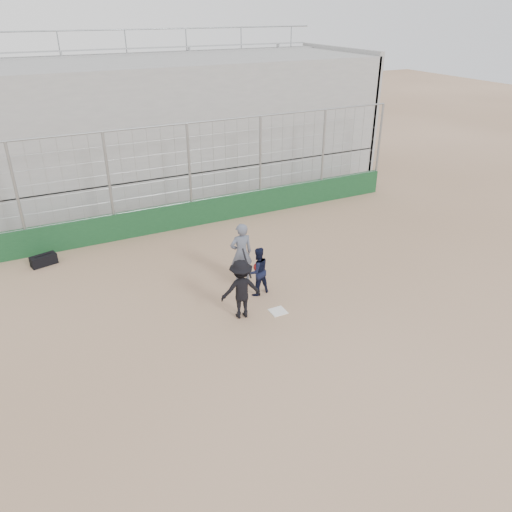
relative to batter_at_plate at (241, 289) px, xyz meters
name	(u,v)px	position (x,y,z in m)	size (l,w,h in m)	color
ground	(278,312)	(1.01, -0.28, -0.87)	(90.00, 90.00, 0.00)	#846147
home_plate	(278,311)	(1.01, -0.28, -0.86)	(0.44, 0.44, 0.02)	white
backstop	(192,202)	(1.01, 6.72, 0.09)	(18.10, 0.25, 4.04)	#12391C
bleachers	(151,127)	(1.01, 11.67, 2.05)	(20.25, 6.70, 6.98)	gray
batter_at_plate	(241,289)	(0.00, 0.00, 0.00)	(1.22, 0.85, 1.89)	black
catcher_crouched	(258,279)	(0.95, 0.85, -0.34)	(0.85, 0.71, 1.06)	black
umpire	(241,256)	(0.83, 1.76, 0.02)	(0.72, 0.47, 1.78)	#545A6A
equipment_bag	(44,260)	(-4.63, 5.76, -0.69)	(0.89, 0.55, 0.39)	black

